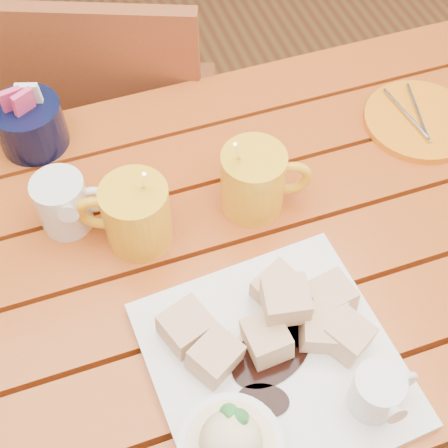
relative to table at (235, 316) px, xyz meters
name	(u,v)px	position (x,y,z in m)	size (l,w,h in m)	color
ground	(231,442)	(0.00, 0.00, -0.64)	(5.00, 5.00, 0.00)	#5B2E1A
table	(235,316)	(0.00, 0.00, 0.00)	(1.20, 0.79, 0.75)	maroon
dessert_plate	(270,378)	(-0.01, -0.16, 0.14)	(0.31, 0.31, 0.12)	white
coffee_mug_left	(135,214)	(-0.11, 0.11, 0.16)	(0.13, 0.09, 0.15)	yellow
coffee_mug_right	(255,180)	(0.07, 0.11, 0.16)	(0.13, 0.09, 0.15)	yellow
cream_pitcher	(64,202)	(-0.19, 0.17, 0.15)	(0.11, 0.09, 0.09)	white
sugar_caddy	(30,124)	(-0.21, 0.34, 0.15)	(0.11, 0.11, 0.12)	black
orange_saucer	(421,120)	(0.38, 0.18, 0.11)	(0.18, 0.18, 0.02)	orange
chair_far	(112,131)	(-0.07, 0.58, -0.15)	(0.54, 0.54, 0.88)	brown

